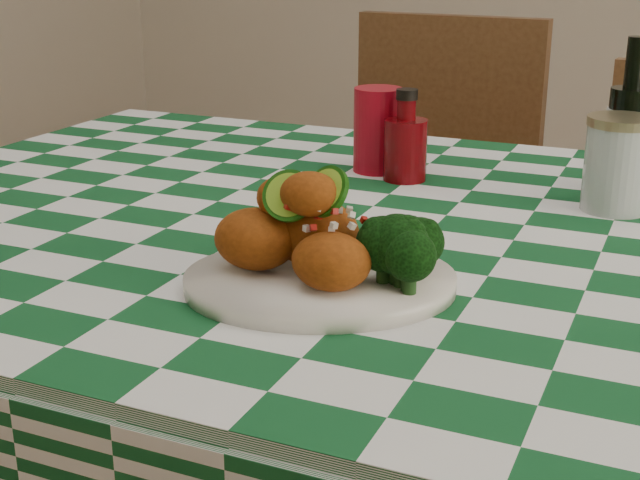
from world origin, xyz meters
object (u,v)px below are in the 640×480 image
at_px(plate, 320,282).
at_px(red_tumbler, 378,130).
at_px(beer_bottle, 629,116).
at_px(mason_jar, 618,164).
at_px(fried_chicken_pile, 314,224).
at_px(ketchup_bottle, 406,135).
at_px(wooden_chair_left, 412,245).

bearing_deg(plate, red_tumbler, 103.44).
bearing_deg(beer_bottle, mason_jar, -89.79).
relative_size(fried_chicken_pile, ketchup_bottle, 1.23).
bearing_deg(mason_jar, wooden_chair_left, 128.22).
xyz_separation_m(plate, ketchup_bottle, (-0.06, 0.45, 0.06)).
relative_size(ketchup_bottle, wooden_chair_left, 0.14).
bearing_deg(beer_bottle, red_tumbler, -175.20).
bearing_deg(wooden_chair_left, plate, -74.52).
bearing_deg(wooden_chair_left, fried_chicken_pile, -74.89).
distance_m(plate, red_tumbler, 0.50).
distance_m(plate, mason_jar, 0.49).
xyz_separation_m(red_tumbler, ketchup_bottle, (0.06, -0.03, 0.00)).
bearing_deg(ketchup_bottle, red_tumbler, 149.81).
xyz_separation_m(red_tumbler, wooden_chair_left, (-0.10, 0.52, -0.37)).
height_order(mason_jar, beer_bottle, beer_bottle).
height_order(plate, mason_jar, mason_jar).
xyz_separation_m(fried_chicken_pile, wooden_chair_left, (-0.21, 1.00, -0.38)).
bearing_deg(fried_chicken_pile, mason_jar, 58.75).
relative_size(fried_chicken_pile, wooden_chair_left, 0.17).
relative_size(fried_chicken_pile, mason_jar, 1.33).
xyz_separation_m(plate, red_tumbler, (-0.12, 0.48, 0.06)).
relative_size(ketchup_bottle, beer_bottle, 0.62).
distance_m(red_tumbler, mason_jar, 0.37).
height_order(fried_chicken_pile, red_tumbler, red_tumbler).
distance_m(fried_chicken_pile, wooden_chair_left, 1.09).
bearing_deg(fried_chicken_pile, red_tumbler, 102.68).
bearing_deg(ketchup_bottle, fried_chicken_pile, -83.34).
bearing_deg(ketchup_bottle, beer_bottle, 11.67).
bearing_deg(beer_bottle, plate, -115.52).
relative_size(fried_chicken_pile, beer_bottle, 0.77).
relative_size(red_tumbler, wooden_chair_left, 0.13).
bearing_deg(ketchup_bottle, wooden_chair_left, 105.81).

